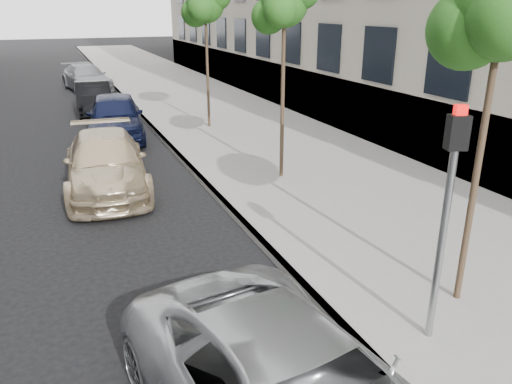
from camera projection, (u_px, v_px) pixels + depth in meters
sidewalk at (177, 90)px, 27.75m from camera, size 6.40×72.00×0.14m
curb at (120, 94)px, 26.64m from camera, size 0.15×72.00×0.14m
tree_near at (505, 5)px, 6.34m from camera, size 1.75×1.55×5.16m
tree_mid at (285, 4)px, 11.96m from camera, size 1.54×1.34×5.12m
tree_far at (206, 4)px, 17.58m from camera, size 1.70×1.50×5.24m
signal_pole at (448, 201)px, 6.22m from camera, size 0.28×0.25×3.20m
suv at (106, 163)px, 12.67m from camera, size 2.32×4.96×1.40m
sedan_blue at (115, 116)px, 17.61m from camera, size 2.41×4.83×1.58m
sedan_black at (94, 98)px, 21.85m from camera, size 1.53×4.12×1.35m
sedan_rear at (86, 78)px, 27.93m from camera, size 2.72×5.12×1.41m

